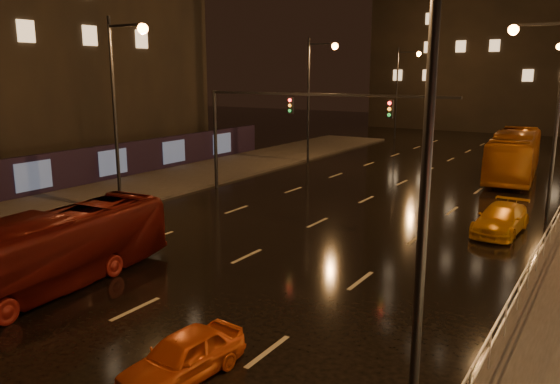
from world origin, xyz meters
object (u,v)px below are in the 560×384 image
object	(u,v)px
taxi_far	(501,219)
bus_red	(50,252)
bus_curb	(514,155)
taxi_near	(183,357)

from	to	relation	value
taxi_far	bus_red	bearing A→B (deg)	-124.22
bus_red	taxi_far	size ratio (longest dim) A/B	2.11
bus_curb	taxi_near	size ratio (longest dim) A/B	3.48
bus_curb	taxi_far	distance (m)	14.99
bus_red	taxi_far	distance (m)	19.27
bus_curb	taxi_far	world-z (taller)	bus_curb
taxi_near	bus_red	bearing A→B (deg)	171.62
taxi_near	taxi_far	distance (m)	17.65
bus_curb	taxi_far	xyz separation A→B (m)	(2.00, -14.82, -1.00)
bus_curb	taxi_near	xyz separation A→B (m)	(-2.00, -32.01, -1.08)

